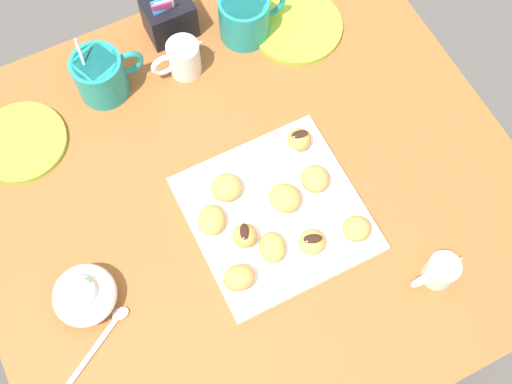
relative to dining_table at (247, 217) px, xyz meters
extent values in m
plane|color=#514C47|center=(0.00, 0.00, -0.59)|extent=(8.00, 8.00, 0.00)
cube|color=#935628|center=(0.00, 0.00, 0.11)|extent=(0.94, 0.87, 0.04)
cube|color=#935628|center=(0.41, -0.37, -0.25)|extent=(0.07, 0.07, 0.69)
cube|color=#935628|center=(-0.41, 0.37, -0.25)|extent=(0.07, 0.07, 0.69)
cube|color=#935628|center=(0.41, 0.37, -0.25)|extent=(0.07, 0.07, 0.69)
cube|color=white|center=(0.02, -0.07, 0.14)|extent=(0.28, 0.28, 0.02)
cylinder|color=teal|center=(-0.14, 0.30, 0.18)|extent=(0.09, 0.09, 0.09)
torus|color=teal|center=(-0.09, 0.30, 0.18)|extent=(0.06, 0.01, 0.06)
cylinder|color=black|center=(-0.14, 0.30, 0.21)|extent=(0.08, 0.08, 0.01)
cylinder|color=silver|center=(-0.16, 0.30, 0.21)|extent=(0.01, 0.05, 0.11)
cylinder|color=teal|center=(0.14, 0.30, 0.18)|extent=(0.10, 0.10, 0.09)
torus|color=teal|center=(0.20, 0.30, 0.18)|extent=(0.06, 0.01, 0.06)
cylinder|color=black|center=(0.14, 0.30, 0.22)|extent=(0.08, 0.08, 0.01)
cylinder|color=white|center=(0.01, 0.27, 0.17)|extent=(0.06, 0.06, 0.07)
cone|color=white|center=(0.04, 0.27, 0.19)|extent=(0.02, 0.02, 0.02)
torus|color=white|center=(-0.03, 0.27, 0.17)|extent=(0.05, 0.01, 0.05)
cylinder|color=white|center=(0.01, 0.27, 0.20)|extent=(0.05, 0.05, 0.01)
cube|color=black|center=(0.02, 0.37, 0.17)|extent=(0.09, 0.07, 0.08)
cube|color=white|center=(0.01, 0.35, 0.22)|extent=(0.04, 0.01, 0.03)
cube|color=#EA4C93|center=(0.01, 0.35, 0.22)|extent=(0.04, 0.01, 0.03)
cube|color=#2D84D1|center=(0.01, 0.36, 0.22)|extent=(0.04, 0.01, 0.03)
ellipsoid|color=white|center=(-0.31, -0.06, 0.16)|extent=(0.10, 0.10, 0.06)
sphere|color=silver|center=(-0.31, -0.06, 0.18)|extent=(0.06, 0.06, 0.06)
ellipsoid|color=green|center=(-0.30, -0.06, 0.20)|extent=(0.03, 0.03, 0.01)
cylinder|color=white|center=(0.21, -0.28, 0.16)|extent=(0.05, 0.05, 0.05)
cone|color=white|center=(0.24, -0.28, 0.18)|extent=(0.02, 0.02, 0.02)
torus|color=white|center=(0.18, -0.28, 0.16)|extent=(0.04, 0.01, 0.04)
cylinder|color=black|center=(0.21, -0.28, 0.18)|extent=(0.04, 0.04, 0.01)
cylinder|color=#9EC633|center=(0.24, 0.26, 0.14)|extent=(0.18, 0.18, 0.01)
cylinder|color=#9EC633|center=(-0.32, 0.26, 0.14)|extent=(0.16, 0.16, 0.01)
cube|color=silver|center=(-0.34, -0.14, 0.13)|extent=(0.13, 0.08, 0.00)
ellipsoid|color=silver|center=(-0.28, -0.11, 0.14)|extent=(0.03, 0.02, 0.01)
ellipsoid|color=#D19347|center=(-0.01, -0.12, 0.16)|extent=(0.06, 0.06, 0.03)
ellipsoid|color=#D19347|center=(-0.04, -0.09, 0.17)|extent=(0.06, 0.06, 0.04)
ellipsoid|color=black|center=(-0.04, -0.09, 0.19)|extent=(0.02, 0.03, 0.00)
ellipsoid|color=#D19347|center=(-0.08, -0.15, 0.17)|extent=(0.06, 0.05, 0.04)
ellipsoid|color=#D19347|center=(0.12, 0.03, 0.17)|extent=(0.06, 0.06, 0.04)
ellipsoid|color=black|center=(0.12, 0.03, 0.19)|extent=(0.03, 0.02, 0.00)
ellipsoid|color=#D19347|center=(0.12, -0.16, 0.16)|extent=(0.05, 0.05, 0.03)
ellipsoid|color=#D19347|center=(0.04, -0.06, 0.17)|extent=(0.07, 0.07, 0.04)
ellipsoid|color=#D19347|center=(0.11, -0.05, 0.16)|extent=(0.06, 0.06, 0.03)
ellipsoid|color=#D19347|center=(0.05, -0.14, 0.16)|extent=(0.06, 0.06, 0.03)
ellipsoid|color=black|center=(0.05, -0.14, 0.18)|extent=(0.03, 0.03, 0.00)
ellipsoid|color=#D19347|center=(-0.03, 0.01, 0.16)|extent=(0.05, 0.05, 0.03)
ellipsoid|color=#D19347|center=(-0.08, -0.04, 0.16)|extent=(0.07, 0.07, 0.03)
camera|label=1|loc=(-0.18, -0.40, 1.14)|focal=44.69mm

